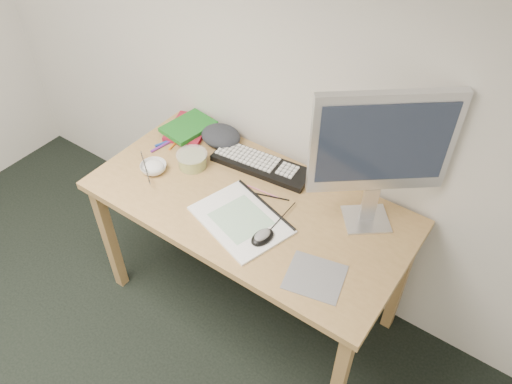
% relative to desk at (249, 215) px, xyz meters
% --- Properties ---
extents(desk, '(1.40, 0.70, 0.75)m').
position_rel_desk_xyz_m(desk, '(0.00, 0.00, 0.00)').
color(desk, tan).
rests_on(desk, ground).
extents(mousepad, '(0.25, 0.23, 0.00)m').
position_rel_desk_xyz_m(mousepad, '(0.44, -0.18, 0.08)').
color(mousepad, gray).
rests_on(mousepad, desk).
extents(sketchpad, '(0.45, 0.38, 0.01)m').
position_rel_desk_xyz_m(sketchpad, '(0.04, -0.11, 0.09)').
color(sketchpad, white).
rests_on(sketchpad, desk).
extents(keyboard, '(0.48, 0.20, 0.03)m').
position_rel_desk_xyz_m(keyboard, '(-0.08, 0.22, 0.10)').
color(keyboard, black).
rests_on(keyboard, desk).
extents(monitor, '(0.43, 0.36, 0.61)m').
position_rel_desk_xyz_m(monitor, '(0.46, 0.19, 0.47)').
color(monitor, silver).
rests_on(monitor, desk).
extents(mouse, '(0.09, 0.12, 0.04)m').
position_rel_desk_xyz_m(mouse, '(0.18, -0.15, 0.11)').
color(mouse, black).
rests_on(mouse, sketchpad).
extents(rice_bowl, '(0.14, 0.14, 0.04)m').
position_rel_desk_xyz_m(rice_bowl, '(-0.47, -0.09, 0.10)').
color(rice_bowl, white).
rests_on(rice_bowl, desk).
extents(chopsticks, '(0.20, 0.15, 0.02)m').
position_rel_desk_xyz_m(chopsticks, '(-0.48, -0.12, 0.12)').
color(chopsticks, '#BABABC').
rests_on(chopsticks, rice_bowl).
extents(fruit_tub, '(0.17, 0.17, 0.07)m').
position_rel_desk_xyz_m(fruit_tub, '(-0.35, 0.04, 0.12)').
color(fruit_tub, '#DFB44E').
rests_on(fruit_tub, desk).
extents(book_red, '(0.26, 0.29, 0.02)m').
position_rel_desk_xyz_m(book_red, '(-0.54, 0.24, 0.09)').
color(book_red, maroon).
rests_on(book_red, desk).
extents(book_green, '(0.21, 0.27, 0.02)m').
position_rel_desk_xyz_m(book_green, '(-0.53, 0.23, 0.12)').
color(book_green, '#1B6E20').
rests_on(book_green, book_red).
extents(cloth_lump, '(0.19, 0.17, 0.07)m').
position_rel_desk_xyz_m(cloth_lump, '(-0.35, 0.26, 0.12)').
color(cloth_lump, '#24272C').
rests_on(cloth_lump, desk).
extents(pencil_pink, '(0.16, 0.02, 0.01)m').
position_rel_desk_xyz_m(pencil_pink, '(0.02, 0.08, 0.09)').
color(pencil_pink, '#D16888').
rests_on(pencil_pink, desk).
extents(pencil_tan, '(0.16, 0.10, 0.01)m').
position_rel_desk_xyz_m(pencil_tan, '(-0.04, 0.02, 0.09)').
color(pencil_tan, tan).
rests_on(pencil_tan, desk).
extents(pencil_black, '(0.16, 0.06, 0.01)m').
position_rel_desk_xyz_m(pencil_black, '(0.06, 0.08, 0.09)').
color(pencil_black, black).
rests_on(pencil_black, desk).
extents(marker_blue, '(0.06, 0.13, 0.01)m').
position_rel_desk_xyz_m(marker_blue, '(-0.56, 0.11, 0.09)').
color(marker_blue, '#1C439B').
rests_on(marker_blue, desk).
extents(marker_orange, '(0.03, 0.12, 0.01)m').
position_rel_desk_xyz_m(marker_orange, '(-0.53, 0.12, 0.09)').
color(marker_orange, orange).
rests_on(marker_orange, desk).
extents(marker_purple, '(0.04, 0.14, 0.01)m').
position_rel_desk_xyz_m(marker_purple, '(-0.56, 0.07, 0.09)').
color(marker_purple, '#692894').
rests_on(marker_purple, desk).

